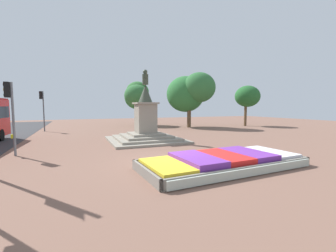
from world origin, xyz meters
TOP-DOWN VIEW (x-y plane):
  - ground_plane at (0.00, 0.00)m, footprint 78.89×78.89m
  - flower_planter at (1.76, -1.60)m, footprint 7.35×3.43m
  - statue_monument at (0.82, 6.89)m, footprint 5.42×5.42m
  - traffic_light_mid_block at (-7.19, 4.50)m, footprint 0.41×0.29m
  - traffic_light_far_corner at (-7.23, 17.18)m, footprint 0.42×0.31m
  - park_tree_far_left at (3.86, 20.96)m, footprint 3.72×4.26m
  - park_tree_behind_statue at (9.22, 15.61)m, footprint 5.41×5.85m
  - park_tree_far_right at (17.40, 14.44)m, footprint 3.39×3.16m

SIDE VIEW (x-z plane):
  - ground_plane at x=0.00m, z-range 0.00..0.00m
  - flower_planter at x=1.76m, z-range -0.04..0.56m
  - statue_monument at x=0.82m, z-range -1.66..3.68m
  - traffic_light_mid_block at x=-7.19m, z-range 0.72..4.60m
  - traffic_light_far_corner at x=-7.23m, z-range 0.81..4.99m
  - park_tree_far_right at x=17.40m, z-range 1.27..6.65m
  - park_tree_far_left at x=3.86m, z-range 1.11..7.16m
  - park_tree_behind_statue at x=9.22m, z-range 1.04..7.76m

